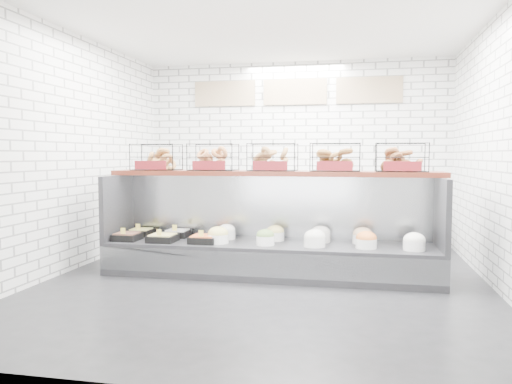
# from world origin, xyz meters

# --- Properties ---
(ground) EXTENTS (5.50, 5.50, 0.00)m
(ground) POSITION_xyz_m (0.00, 0.00, 0.00)
(ground) COLOR black
(ground) RESTS_ON ground
(room_shell) EXTENTS (5.02, 5.51, 3.01)m
(room_shell) POSITION_xyz_m (0.00, 0.60, 2.06)
(room_shell) COLOR white
(room_shell) RESTS_ON ground
(display_case) EXTENTS (4.00, 0.90, 1.20)m
(display_case) POSITION_xyz_m (-0.00, 0.34, 0.33)
(display_case) COLOR black
(display_case) RESTS_ON ground
(bagel_shelf) EXTENTS (4.10, 0.50, 0.40)m
(bagel_shelf) POSITION_xyz_m (-0.00, 0.52, 1.38)
(bagel_shelf) COLOR #46170F
(bagel_shelf) RESTS_ON display_case
(prep_counter) EXTENTS (4.00, 0.60, 1.20)m
(prep_counter) POSITION_xyz_m (-0.01, 2.43, 0.47)
(prep_counter) COLOR #93969B
(prep_counter) RESTS_ON ground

